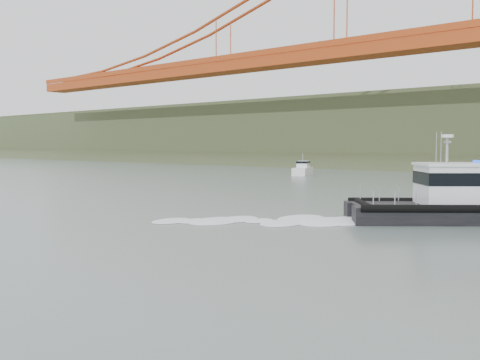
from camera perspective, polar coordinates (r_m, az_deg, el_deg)
The scene contains 3 objects.
ground at distance 28.32m, azimuth -11.05°, elevation -5.76°, with size 400.00×400.00×0.00m, color slate.
patrol_boat at distance 34.77m, azimuth 21.04°, elevation -1.90°, with size 11.35×10.20×5.46m.
motorboat at distance 82.77m, azimuth 6.71°, elevation 1.13°, with size 4.10×6.47×3.38m.
Camera 1 is at (21.64, -17.66, 4.68)m, focal length 40.00 mm.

